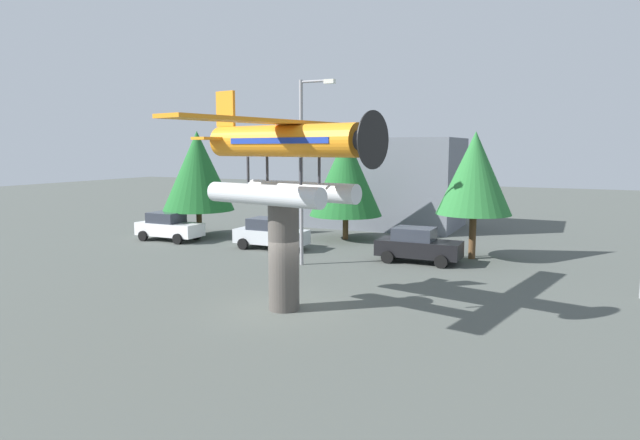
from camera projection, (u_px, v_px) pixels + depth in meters
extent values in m
plane|color=#4C514C|center=(284.00, 309.00, 19.81)|extent=(140.00, 140.00, 0.00)
cylinder|color=#4C4742|center=(284.00, 257.00, 19.56)|extent=(1.10, 1.10, 3.84)
cylinder|color=silver|center=(264.00, 195.00, 18.48)|extent=(4.84, 1.66, 0.70)
cylinder|color=#333338|center=(301.00, 171.00, 18.06)|extent=(0.12, 0.12, 0.90)
cylinder|color=#333338|center=(248.00, 170.00, 19.49)|extent=(0.12, 0.12, 0.90)
cylinder|color=silver|center=(301.00, 191.00, 20.06)|extent=(4.84, 1.66, 0.70)
cylinder|color=#333338|center=(319.00, 170.00, 18.85)|extent=(0.12, 0.12, 0.90)
cylinder|color=#333338|center=(267.00, 169.00, 20.28)|extent=(0.12, 0.12, 0.90)
cylinder|color=orange|center=(283.00, 141.00, 19.04)|extent=(6.29, 2.33, 1.10)
cube|color=#193399|center=(287.00, 141.00, 18.92)|extent=(4.48, 2.00, 0.20)
cone|color=#262628|center=(362.00, 140.00, 17.10)|extent=(0.86, 1.00, 0.88)
cylinder|color=black|center=(373.00, 140.00, 16.86)|extent=(0.40, 1.77, 1.80)
cube|color=orange|center=(292.00, 123.00, 18.72)|extent=(3.19, 10.41, 0.12)
cube|color=orange|center=(226.00, 139.00, 20.70)|extent=(1.25, 2.88, 0.10)
cube|color=orange|center=(226.00, 109.00, 20.56)|extent=(0.91, 0.30, 1.30)
cube|color=white|center=(170.00, 229.00, 34.51)|extent=(4.20, 1.70, 0.80)
cube|color=#2D333D|center=(166.00, 217.00, 34.52)|extent=(2.00, 1.56, 0.64)
cylinder|color=black|center=(178.00, 239.00, 33.18)|extent=(0.64, 0.22, 0.64)
cylinder|color=black|center=(196.00, 235.00, 34.79)|extent=(0.64, 0.22, 0.64)
cylinder|color=black|center=(143.00, 236.00, 34.33)|extent=(0.64, 0.22, 0.64)
cylinder|color=black|center=(163.00, 232.00, 35.94)|extent=(0.64, 0.22, 0.64)
cube|color=silver|center=(271.00, 236.00, 31.64)|extent=(4.20, 1.70, 0.80)
cube|color=#2D333D|center=(267.00, 224.00, 31.66)|extent=(2.00, 1.56, 0.64)
cylinder|color=black|center=(284.00, 248.00, 30.32)|extent=(0.64, 0.22, 0.64)
cylinder|color=black|center=(300.00, 243.00, 31.93)|extent=(0.64, 0.22, 0.64)
cylinder|color=black|center=(243.00, 244.00, 31.46)|extent=(0.64, 0.22, 0.64)
cylinder|color=black|center=(260.00, 239.00, 33.08)|extent=(0.64, 0.22, 0.64)
cube|color=black|center=(419.00, 248.00, 27.87)|extent=(4.20, 1.70, 0.80)
cube|color=#2D333D|center=(414.00, 234.00, 27.88)|extent=(2.00, 1.56, 0.64)
cylinder|color=black|center=(441.00, 262.00, 26.54)|extent=(0.64, 0.22, 0.64)
cylinder|color=black|center=(449.00, 255.00, 28.15)|extent=(0.64, 0.22, 0.64)
cylinder|color=black|center=(387.00, 257.00, 27.69)|extent=(0.64, 0.22, 0.64)
cylinder|color=black|center=(398.00, 251.00, 29.30)|extent=(0.64, 0.22, 0.64)
cylinder|color=gray|center=(301.00, 174.00, 26.84)|extent=(0.18, 0.18, 8.96)
cylinder|color=gray|center=(316.00, 81.00, 25.93)|extent=(1.60, 0.12, 0.12)
cube|color=silver|center=(330.00, 81.00, 25.64)|extent=(0.50, 0.28, 0.20)
cube|color=slate|center=(384.00, 183.00, 40.71)|extent=(10.83, 6.60, 6.45)
cylinder|color=brown|center=(199.00, 223.00, 36.22)|extent=(0.36, 0.36, 1.71)
cone|color=#1E6028|center=(198.00, 171.00, 35.78)|extent=(4.62, 4.62, 5.13)
cylinder|color=brown|center=(346.00, 227.00, 34.95)|extent=(0.36, 0.36, 1.52)
cone|color=#1E6028|center=(346.00, 175.00, 34.53)|extent=(4.56, 4.56, 5.07)
cylinder|color=brown|center=(472.00, 237.00, 28.74)|extent=(0.36, 0.36, 2.34)
cone|color=#287033|center=(475.00, 173.00, 28.31)|extent=(3.84, 3.84, 4.26)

